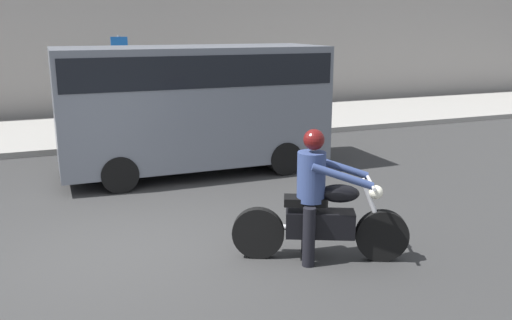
{
  "coord_description": "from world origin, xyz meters",
  "views": [
    {
      "loc": [
        -0.76,
        -6.57,
        2.8
      ],
      "look_at": [
        1.82,
        -0.02,
        1.03
      ],
      "focal_mm": 37.75,
      "sensor_mm": 36.0,
      "label": 1
    }
  ],
  "objects_px": {
    "parked_van_slate_gray": "(193,100)",
    "pedestrian_bystander": "(193,88)",
    "street_sign_post": "(121,71)",
    "motorcycle_with_rider_denim_blue": "(319,208)"
  },
  "relations": [
    {
      "from": "parked_van_slate_gray",
      "to": "pedestrian_bystander",
      "type": "relative_size",
      "value": 2.98
    },
    {
      "from": "motorcycle_with_rider_denim_blue",
      "to": "street_sign_post",
      "type": "distance_m",
      "value": 9.56
    },
    {
      "from": "parked_van_slate_gray",
      "to": "pedestrian_bystander",
      "type": "xyz_separation_m",
      "value": [
        1.19,
        4.5,
        -0.28
      ]
    },
    {
      "from": "pedestrian_bystander",
      "to": "parked_van_slate_gray",
      "type": "bearing_deg",
      "value": -104.85
    },
    {
      "from": "street_sign_post",
      "to": "pedestrian_bystander",
      "type": "bearing_deg",
      "value": -12.92
    },
    {
      "from": "motorcycle_with_rider_denim_blue",
      "to": "pedestrian_bystander",
      "type": "height_order",
      "value": "pedestrian_bystander"
    },
    {
      "from": "motorcycle_with_rider_denim_blue",
      "to": "parked_van_slate_gray",
      "type": "height_order",
      "value": "parked_van_slate_gray"
    },
    {
      "from": "parked_van_slate_gray",
      "to": "street_sign_post",
      "type": "distance_m",
      "value": 4.97
    },
    {
      "from": "pedestrian_bystander",
      "to": "street_sign_post",
      "type": "bearing_deg",
      "value": 167.08
    },
    {
      "from": "motorcycle_with_rider_denim_blue",
      "to": "pedestrian_bystander",
      "type": "xyz_separation_m",
      "value": [
        0.86,
        9.04,
        0.46
      ]
    }
  ]
}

